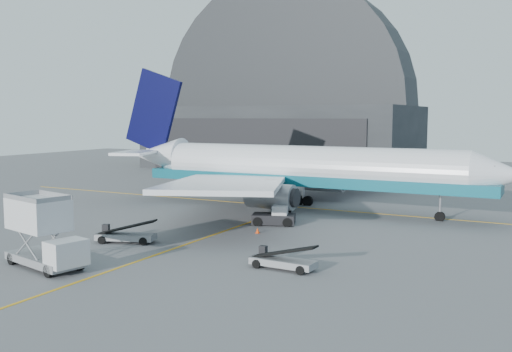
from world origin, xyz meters
The scene contains 9 objects.
ground centered at (0.00, 0.00, 0.00)m, with size 200.00×200.00×0.00m, color #565659.
taxi_lines centered at (0.00, 12.67, 0.01)m, with size 80.00×42.12×0.02m.
hangar centered at (-22.00, 64.95, 9.54)m, with size 50.00×28.30×28.00m.
airliner centered at (0.37, 18.71, 4.51)m, with size 45.95×44.56×16.13m.
catering_truck centered at (-4.52, -11.29, 2.33)m, with size 7.09×3.91×4.61m.
pushback_tug centered at (2.61, 9.66, 0.69)m, with size 4.45×3.40×1.83m.
belt_loader_a centered at (-4.75, -2.87, 0.59)m, with size 5.08×3.07×1.91m.
belt_loader_b centered at (9.85, -4.24, 0.56)m, with size 4.77×1.80×1.81m.
traffic_cone centered at (3.01, 5.33, 0.24)m, with size 0.34×0.34×0.50m.
Camera 1 is at (25.50, -37.94, 10.13)m, focal length 40.00 mm.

